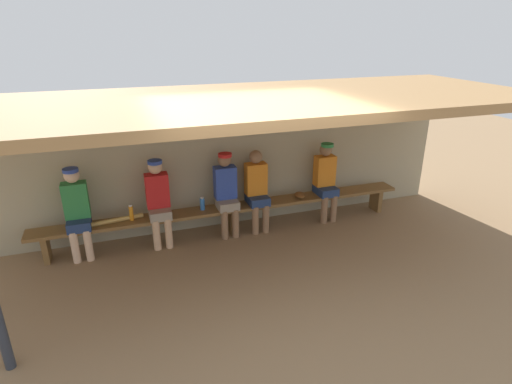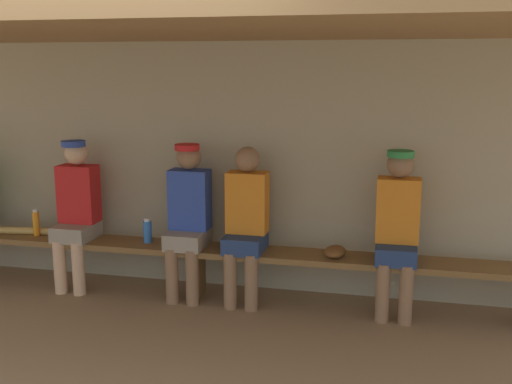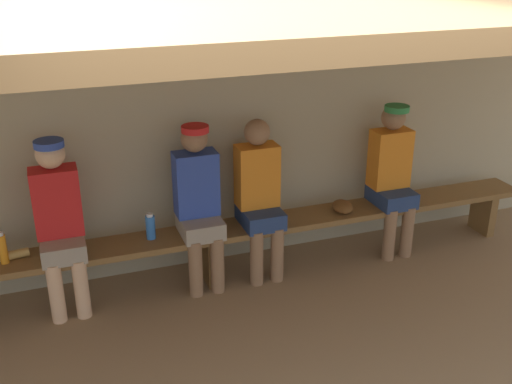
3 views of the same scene
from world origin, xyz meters
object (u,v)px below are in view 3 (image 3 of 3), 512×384
Objects in this scene: baseball_glove_worn at (343,207)px; water_bottle_green at (150,227)px; player_rightmost at (259,193)px; player_shirtless_tan at (392,173)px; player_in_white at (198,199)px; bench at (208,239)px; water_bottle_orange at (3,248)px; player_in_blue at (59,219)px.

water_bottle_green is at bearing 99.04° from baseball_glove_worn.
water_bottle_green is 1.66m from baseball_glove_worn.
player_shirtless_tan is at bearing 0.02° from player_rightmost.
water_bottle_green is (-0.39, 0.02, -0.18)m from player_in_white.
player_shirtless_tan is (1.69, 0.00, 0.36)m from bench.
baseball_glove_worn is (1.66, -0.05, -0.06)m from water_bottle_green.
bench is at bearing 99.62° from baseball_glove_worn.
player_rightmost is 0.99× the size of player_in_white.
player_shirtless_tan is at bearing 0.14° from water_bottle_orange.
player_in_blue reaches higher than player_rightmost.
water_bottle_green is (-0.45, 0.03, 0.17)m from bench.
player_in_white is 1.00× the size of player_shirtless_tan.
player_in_white reaches higher than baseball_glove_worn.
baseball_glove_worn is (-0.49, -0.03, -0.24)m from player_shirtless_tan.
player_shirtless_tan is 0.54m from baseball_glove_worn.
water_bottle_orange is (-1.98, -0.01, -0.15)m from player_rightmost.
water_bottle_orange is (-1.47, -0.01, -0.17)m from player_in_white.
player_rightmost is 1.98m from water_bottle_orange.
water_bottle_green is at bearing 179.40° from player_shirtless_tan.
player_in_white is (-0.51, 0.00, 0.02)m from player_rightmost.
player_in_white is at bearing -3.32° from water_bottle_green.
player_rightmost is 0.51m from player_in_white.
player_rightmost reaches higher than bench.
water_bottle_orange is (-1.53, -0.00, 0.19)m from bench.
player_rightmost is 1.24m from player_shirtless_tan.
player_rightmost is 6.21× the size of water_bottle_green.
player_rightmost is (0.45, 0.00, 0.34)m from bench.
player_rightmost is at bearing -1.46° from water_bottle_green.
player_shirtless_tan is at bearing 0.00° from player_in_white.
player_shirtless_tan reaches higher than water_bottle_orange.
player_in_white is 1.48m from water_bottle_orange.
player_in_blue is 1.00× the size of player_shirtless_tan.
player_shirtless_tan is at bearing 0.00° from player_in_blue.
water_bottle_orange is at bearing -179.69° from player_in_white.
water_bottle_green reaches higher than baseball_glove_worn.
baseball_glove_worn reaches higher than bench.
bench is at bearing 0.17° from water_bottle_orange.
water_bottle_green is 0.90× the size of baseball_glove_worn.
player_rightmost reaches higher than baseball_glove_worn.
player_shirtless_tan is (1.24, 0.00, 0.02)m from player_rightmost.
player_in_white is at bearing 0.31° from water_bottle_orange.
player_in_white reaches higher than water_bottle_orange.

